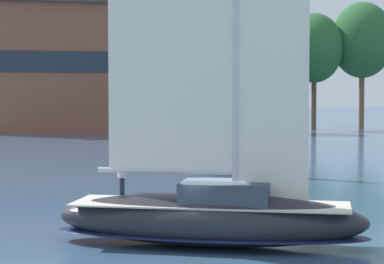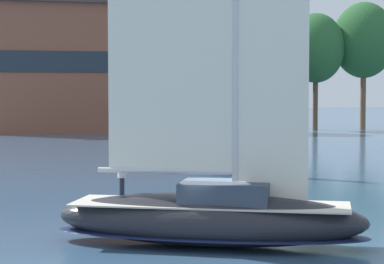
% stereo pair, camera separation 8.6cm
% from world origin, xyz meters
% --- Properties ---
extents(ground_plane, '(400.00, 400.00, 0.00)m').
position_xyz_m(ground_plane, '(0.00, 0.00, 0.00)').
color(ground_plane, '#385675').
extents(waterfront_building, '(31.13, 18.18, 18.23)m').
position_xyz_m(waterfront_building, '(3.83, 82.06, 9.15)').
color(waterfront_building, brown).
rests_on(waterfront_building, ground).
extents(tree_shore_left, '(9.12, 9.12, 18.77)m').
position_xyz_m(tree_shore_left, '(42.80, 74.37, 13.14)').
color(tree_shore_left, brown).
rests_on(tree_shore_left, ground).
extents(tree_shore_center, '(8.26, 8.26, 17.00)m').
position_xyz_m(tree_shore_center, '(35.34, 74.55, 11.90)').
color(tree_shore_center, brown).
rests_on(tree_shore_center, ground).
extents(tree_shore_right, '(7.67, 7.67, 15.79)m').
position_xyz_m(tree_shore_right, '(24.69, 71.45, 11.05)').
color(tree_shore_right, brown).
rests_on(tree_shore_right, ground).
extents(sailboat_main, '(12.42, 7.95, 16.59)m').
position_xyz_m(sailboat_main, '(0.02, -0.01, 1.28)').
color(sailboat_main, '#232328').
rests_on(sailboat_main, ground).
extents(sailboat_moored_mid_channel, '(5.87, 7.48, 10.38)m').
position_xyz_m(sailboat_moored_mid_channel, '(7.80, 23.30, 0.86)').
color(sailboat_moored_mid_channel, '#194C47').
rests_on(sailboat_moored_mid_channel, ground).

